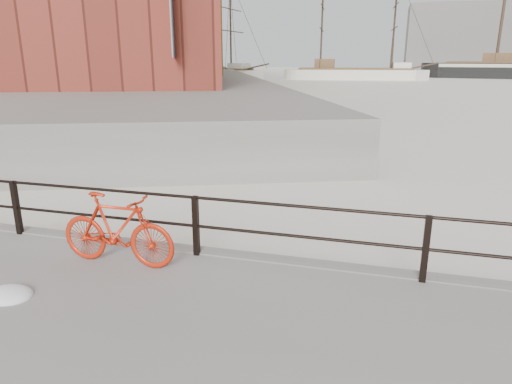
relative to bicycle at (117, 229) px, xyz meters
The scene contains 11 objects.
ground 4.69m from the bicycle, 10.04° to the left, with size 400.00×400.00×0.00m, color white.
far_quay 80.98m from the bicycle, 115.98° to the left, with size 24.00×150.00×1.80m, color gray.
guardrail 4.58m from the bicycle, ahead, with size 28.00×0.10×1.00m, color black, non-canonical shape.
bicycle is the anchor object (origin of this frame).
schooner_mid 77.42m from the bicycle, 91.17° to the left, with size 26.25×11.11×19.12m, color silver, non-canonical shape.
schooner_left 80.17m from the bicycle, 111.00° to the left, with size 24.87×11.31×18.84m, color silver, non-canonical shape.
workboat_near 37.07m from the bicycle, 119.28° to the left, with size 12.73×4.24×7.00m, color black, non-canonical shape.
workboat_far 49.25m from the bicycle, 115.95° to the left, with size 12.31×4.25×7.00m, color black, non-canonical shape.
apartment_grey 93.93m from the bicycle, 116.69° to the left, with size 22.00×15.00×23.20m, color gray.
apartment_brick 116.60m from the bicycle, 115.76° to the left, with size 24.00×15.00×21.20m, color brown.
industrial_west 143.15m from the bicycle, 80.12° to the left, with size 32.00×18.00×18.00m, color gray.
Camera 1 is at (-0.71, -6.54, 3.44)m, focal length 32.00 mm.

